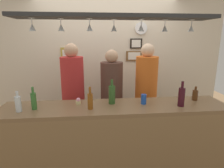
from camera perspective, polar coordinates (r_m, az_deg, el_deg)
The scene contains 26 objects.
ground_plane at distance 3.09m, azimuth 0.20°, elevation -22.66°, with size 8.00×8.00×0.00m, color olive.
back_wall at distance 3.62m, azimuth -1.56°, elevation 5.25°, with size 4.40×0.06×2.60m, color beige.
bar_counter at distance 2.28m, azimuth 1.55°, elevation -15.94°, with size 2.70×0.55×1.05m.
overhead_glass_rack at distance 2.20m, azimuth 1.08°, elevation 19.47°, with size 2.20×0.36×0.04m, color black.
hanging_wineglass_far_left at distance 2.24m, azimuth -22.72°, elevation 15.48°, with size 0.07×0.07×0.13m.
hanging_wineglass_left at distance 2.19m, azimuth -14.96°, elevation 16.12°, with size 0.07×0.07×0.13m.
hanging_wineglass_center_left at distance 2.15m, azimuth -6.71°, elevation 16.53°, with size 0.07×0.07×0.13m.
hanging_wineglass_center at distance 2.23m, azimuth 0.58°, elevation 16.52°, with size 0.07×0.07×0.13m.
hanging_wineglass_center_right at distance 2.23m, azimuth 8.69°, elevation 16.37°, with size 0.07×0.07×0.13m.
hanging_wineglass_right at distance 2.37m, azimuth 15.49°, elevation 15.87°, with size 0.07×0.07×0.13m.
hanging_wineglass_far_right at distance 2.47m, azimuth 22.58°, elevation 15.24°, with size 0.07×0.07×0.13m.
person_left_red_shirt at distance 2.96m, azimuth -11.56°, elevation -1.68°, with size 0.34×0.34×1.75m.
person_middle_brown_shirt at distance 2.97m, azimuth -0.10°, elevation -2.56°, with size 0.34×0.34×1.66m.
person_right_orange_shirt at distance 3.06m, azimuth 10.14°, elevation -1.20°, with size 0.34×0.34×1.75m.
bottle_beer_amber_tall at distance 2.16m, azimuth -6.53°, elevation -4.95°, with size 0.06×0.06×0.26m.
bottle_champagne_green at distance 2.32m, azimuth -0.04°, elevation -3.06°, with size 0.08×0.08×0.30m.
bottle_beer_green_import at distance 2.31m, azimuth -22.35°, elevation -4.59°, with size 0.06×0.06×0.26m.
bottle_soda_clear at distance 2.31m, azimuth -26.23°, elevation -5.25°, with size 0.06×0.06×0.23m.
bottle_beer_brown_stubby at distance 2.68m, azimuth 23.57°, elevation -2.98°, with size 0.07×0.07×0.18m.
bottle_wine_dark_red at distance 2.37m, azimuth 20.04°, elevation -3.52°, with size 0.08×0.08×0.30m.
drink_can at distance 2.35m, azimuth 9.43°, elevation -4.48°, with size 0.07×0.07×0.12m, color #1E4CB2.
cupcake at distance 2.36m, azimuth -10.04°, elevation -5.07°, with size 0.06×0.06×0.08m.
picture_frame_upper_small at distance 3.62m, azimuth 7.21°, elevation 11.91°, with size 0.22×0.02×0.18m.
picture_frame_lower_pair at distance 3.63m, azimuth 6.59°, elevation 8.34°, with size 0.30×0.02×0.18m.
picture_frame_caricature at distance 3.58m, azimuth -12.92°, elevation 7.88°, with size 0.26×0.02×0.34m.
wall_clock at distance 3.64m, azimuth 8.69°, elevation 16.14°, with size 0.22×0.22×0.03m, color white.
Camera 1 is at (-0.25, -2.48, 1.83)m, focal length 30.60 mm.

